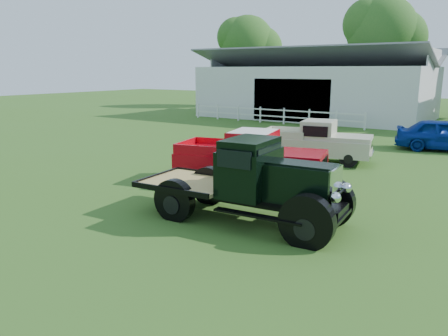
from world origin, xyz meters
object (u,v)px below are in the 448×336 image
Objects in this scene: vintage_flatbed at (246,180)px; misc_car_blue at (446,135)px; white_pickup at (316,141)px; red_pickup at (250,158)px.

misc_car_blue is at bearing 74.57° from vintage_flatbed.
white_pickup is 7.42m from misc_car_blue.
misc_car_blue is (4.74, 11.09, -0.17)m from red_pickup.
red_pickup is 1.10× the size of white_pickup.
red_pickup reaches higher than misc_car_blue.
vintage_flatbed is 1.06× the size of red_pickup.
misc_car_blue is (2.91, 14.43, -0.32)m from vintage_flatbed.
red_pickup is at bearing 145.64° from misc_car_blue.
misc_car_blue is (4.37, 5.99, -0.10)m from white_pickup.
white_pickup is at bearing 73.43° from red_pickup.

